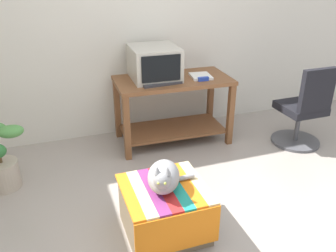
{
  "coord_description": "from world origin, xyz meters",
  "views": [
    {
      "loc": [
        -0.9,
        -1.75,
        1.85
      ],
      "look_at": [
        0.0,
        0.85,
        0.55
      ],
      "focal_mm": 38.1,
      "sensor_mm": 36.0,
      "label": 1
    }
  ],
  "objects_px": {
    "tv_monitor": "(154,63)",
    "keyboard": "(161,83)",
    "cat": "(164,177)",
    "ottoman_with_blanket": "(165,210)",
    "potted_plant": "(2,162)",
    "stapler": "(203,79)",
    "desk": "(173,99)",
    "book": "(201,76)",
    "office_chair": "(304,112)"
  },
  "relations": [
    {
      "from": "book",
      "to": "potted_plant",
      "type": "bearing_deg",
      "value": -163.13
    },
    {
      "from": "tv_monitor",
      "to": "cat",
      "type": "xyz_separation_m",
      "value": [
        -0.39,
        -1.47,
        -0.38
      ]
    },
    {
      "from": "desk",
      "to": "book",
      "type": "distance_m",
      "value": 0.38
    },
    {
      "from": "cat",
      "to": "keyboard",
      "type": "bearing_deg",
      "value": 95.04
    },
    {
      "from": "tv_monitor",
      "to": "office_chair",
      "type": "bearing_deg",
      "value": -22.03
    },
    {
      "from": "desk",
      "to": "ottoman_with_blanket",
      "type": "height_order",
      "value": "desk"
    },
    {
      "from": "tv_monitor",
      "to": "keyboard",
      "type": "bearing_deg",
      "value": -86.62
    },
    {
      "from": "desk",
      "to": "keyboard",
      "type": "bearing_deg",
      "value": -140.73
    },
    {
      "from": "desk",
      "to": "ottoman_with_blanket",
      "type": "xyz_separation_m",
      "value": [
        -0.56,
        -1.38,
        -0.29
      ]
    },
    {
      "from": "office_chair",
      "to": "stapler",
      "type": "bearing_deg",
      "value": -21.9
    },
    {
      "from": "cat",
      "to": "potted_plant",
      "type": "height_order",
      "value": "potted_plant"
    },
    {
      "from": "cat",
      "to": "tv_monitor",
      "type": "bearing_deg",
      "value": 97.6
    },
    {
      "from": "potted_plant",
      "to": "stapler",
      "type": "bearing_deg",
      "value": 6.04
    },
    {
      "from": "book",
      "to": "cat",
      "type": "xyz_separation_m",
      "value": [
        -0.86,
        -1.34,
        -0.24
      ]
    },
    {
      "from": "stapler",
      "to": "cat",
      "type": "bearing_deg",
      "value": 148.15
    },
    {
      "from": "keyboard",
      "to": "ottoman_with_blanket",
      "type": "bearing_deg",
      "value": -111.32
    },
    {
      "from": "cat",
      "to": "office_chair",
      "type": "distance_m",
      "value": 2.02
    },
    {
      "from": "cat",
      "to": "stapler",
      "type": "bearing_deg",
      "value": 78.14
    },
    {
      "from": "tv_monitor",
      "to": "cat",
      "type": "distance_m",
      "value": 1.57
    },
    {
      "from": "tv_monitor",
      "to": "book",
      "type": "xyz_separation_m",
      "value": [
        0.47,
        -0.13,
        -0.15
      ]
    },
    {
      "from": "tv_monitor",
      "to": "keyboard",
      "type": "xyz_separation_m",
      "value": [
        0.01,
        -0.21,
        -0.15
      ]
    },
    {
      "from": "ottoman_with_blanket",
      "to": "tv_monitor",
      "type": "bearing_deg",
      "value": 75.4
    },
    {
      "from": "ottoman_with_blanket",
      "to": "potted_plant",
      "type": "height_order",
      "value": "potted_plant"
    },
    {
      "from": "desk",
      "to": "tv_monitor",
      "type": "bearing_deg",
      "value": 158.81
    },
    {
      "from": "cat",
      "to": "stapler",
      "type": "relative_size",
      "value": 3.78
    },
    {
      "from": "ottoman_with_blanket",
      "to": "potted_plant",
      "type": "relative_size",
      "value": 0.92
    },
    {
      "from": "book",
      "to": "stapler",
      "type": "relative_size",
      "value": 2.21
    },
    {
      "from": "tv_monitor",
      "to": "office_chair",
      "type": "distance_m",
      "value": 1.65
    },
    {
      "from": "office_chair",
      "to": "ottoman_with_blanket",
      "type": "bearing_deg",
      "value": 23.5
    },
    {
      "from": "keyboard",
      "to": "book",
      "type": "xyz_separation_m",
      "value": [
        0.46,
        0.08,
        0.0
      ]
    },
    {
      "from": "potted_plant",
      "to": "tv_monitor",
      "type": "bearing_deg",
      "value": 16.7
    },
    {
      "from": "tv_monitor",
      "to": "book",
      "type": "distance_m",
      "value": 0.51
    },
    {
      "from": "keyboard",
      "to": "cat",
      "type": "distance_m",
      "value": 1.35
    },
    {
      "from": "cat",
      "to": "potted_plant",
      "type": "bearing_deg",
      "value": 160.65
    },
    {
      "from": "stapler",
      "to": "desk",
      "type": "bearing_deg",
      "value": 59.24
    },
    {
      "from": "book",
      "to": "potted_plant",
      "type": "height_order",
      "value": "book"
    },
    {
      "from": "cat",
      "to": "stapler",
      "type": "xyz_separation_m",
      "value": [
        0.84,
        1.23,
        0.24
      ]
    },
    {
      "from": "ottoman_with_blanket",
      "to": "potted_plant",
      "type": "distance_m",
      "value": 1.52
    },
    {
      "from": "keyboard",
      "to": "desk",
      "type": "bearing_deg",
      "value": 33.41
    },
    {
      "from": "potted_plant",
      "to": "desk",
      "type": "bearing_deg",
      "value": 12.64
    },
    {
      "from": "tv_monitor",
      "to": "office_chair",
      "type": "relative_size",
      "value": 0.6
    },
    {
      "from": "office_chair",
      "to": "tv_monitor",
      "type": "bearing_deg",
      "value": -24.55
    },
    {
      "from": "tv_monitor",
      "to": "keyboard",
      "type": "height_order",
      "value": "tv_monitor"
    },
    {
      "from": "ottoman_with_blanket",
      "to": "desk",
      "type": "bearing_deg",
      "value": 68.0
    },
    {
      "from": "potted_plant",
      "to": "stapler",
      "type": "relative_size",
      "value": 5.85
    },
    {
      "from": "desk",
      "to": "keyboard",
      "type": "distance_m",
      "value": 0.33
    },
    {
      "from": "tv_monitor",
      "to": "cat",
      "type": "relative_size",
      "value": 1.29
    },
    {
      "from": "desk",
      "to": "ottoman_with_blanket",
      "type": "relative_size",
      "value": 2.06
    },
    {
      "from": "book",
      "to": "office_chair",
      "type": "relative_size",
      "value": 0.27
    },
    {
      "from": "stapler",
      "to": "potted_plant",
      "type": "bearing_deg",
      "value": 98.49
    }
  ]
}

